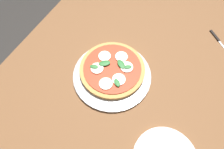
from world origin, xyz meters
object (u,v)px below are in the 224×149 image
object	(u,v)px
pizza	(112,69)
knife	(219,41)
dining_table	(122,79)
serving_tray	(112,75)

from	to	relation	value
pizza	knife	size ratio (longest dim) A/B	1.95
knife	dining_table	bearing A→B (deg)	-43.96
serving_tray	knife	xyz separation A→B (m)	(-0.39, 0.36, -0.00)
dining_table	serving_tray	bearing A→B (deg)	-31.89
dining_table	serving_tray	distance (m)	0.11
dining_table	pizza	size ratio (longest dim) A/B	5.47
serving_tray	pizza	xyz separation A→B (m)	(-0.02, -0.01, 0.02)
serving_tray	pizza	world-z (taller)	pizza
serving_tray	knife	world-z (taller)	serving_tray
dining_table	serving_tray	size ratio (longest dim) A/B	4.58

